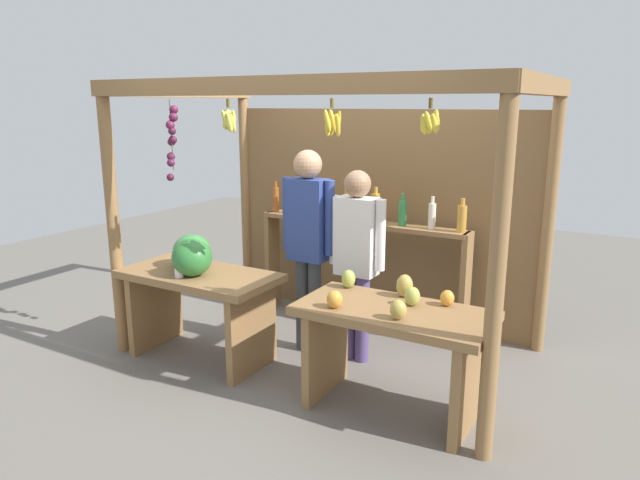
# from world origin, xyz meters

# --- Properties ---
(ground_plane) EXTENTS (12.00, 12.00, 0.00)m
(ground_plane) POSITION_xyz_m (0.00, 0.00, 0.00)
(ground_plane) COLOR slate
(ground_plane) RESTS_ON ground
(market_stall) EXTENTS (3.18, 1.87, 2.22)m
(market_stall) POSITION_xyz_m (-0.00, 0.40, 1.30)
(market_stall) COLOR olive
(market_stall) RESTS_ON ground
(fruit_counter_left) EXTENTS (1.29, 0.64, 1.03)m
(fruit_counter_left) POSITION_xyz_m (-0.86, -0.66, 0.65)
(fruit_counter_left) COLOR olive
(fruit_counter_left) RESTS_ON ground
(fruit_counter_right) EXTENTS (1.29, 0.66, 0.90)m
(fruit_counter_right) POSITION_xyz_m (0.84, -0.65, 0.55)
(fruit_counter_right) COLOR olive
(fruit_counter_right) RESTS_ON ground
(bottle_shelf_unit) EXTENTS (2.04, 0.22, 1.35)m
(bottle_shelf_unit) POSITION_xyz_m (-0.04, 0.66, 0.81)
(bottle_shelf_unit) COLOR olive
(bottle_shelf_unit) RESTS_ON ground
(vendor_man) EXTENTS (0.48, 0.23, 1.69)m
(vendor_man) POSITION_xyz_m (-0.17, -0.08, 1.02)
(vendor_man) COLOR #3E4347
(vendor_man) RESTS_ON ground
(vendor_woman) EXTENTS (0.48, 0.21, 1.56)m
(vendor_woman) POSITION_xyz_m (0.26, -0.06, 0.93)
(vendor_woman) COLOR #56447C
(vendor_woman) RESTS_ON ground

